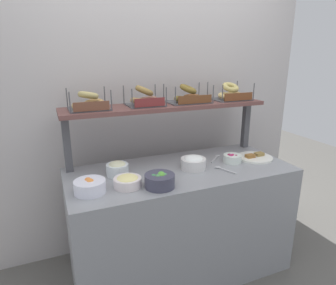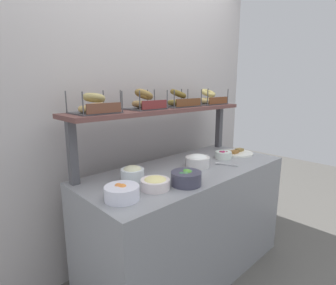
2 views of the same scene
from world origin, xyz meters
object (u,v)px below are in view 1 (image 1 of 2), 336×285
at_px(bowl_beet_salad, 232,158).
at_px(serving_plate_white, 255,157).
at_px(bagel_basket_plain, 230,94).
at_px(serving_spoon_by_edge, 222,169).
at_px(bowl_veggie_mix, 160,180).
at_px(bowl_egg_salad, 128,181).
at_px(bagel_basket_everything, 144,99).
at_px(bagel_basket_cinnamon_raisin, 188,97).
at_px(bagel_basket_sesame, 89,103).
at_px(bowl_scallion_spread, 117,168).
at_px(bowl_cream_cheese, 193,162).
at_px(serving_spoon_near_plate, 216,157).
at_px(bowl_fruit_salad, 90,186).

bearing_deg(bowl_beet_salad, serving_plate_white, -0.42).
bearing_deg(serving_plate_white, bagel_basket_plain, 102.17).
bearing_deg(serving_spoon_by_edge, bowl_veggie_mix, -169.58).
bearing_deg(bowl_egg_salad, bagel_basket_everything, 58.38).
distance_m(serving_plate_white, bagel_basket_cinnamon_raisin, 0.72).
distance_m(serving_plate_white, serving_spoon_by_edge, 0.39).
bearing_deg(serving_plate_white, bagel_basket_sesame, 166.31).
xyz_separation_m(bagel_basket_sesame, bagel_basket_everything, (0.40, 0.01, 0.00)).
distance_m(bowl_scallion_spread, bagel_basket_sesame, 0.49).
height_order(serving_spoon_by_edge, bagel_basket_plain, bagel_basket_plain).
distance_m(bowl_cream_cheese, serving_plate_white, 0.55).
bearing_deg(bagel_basket_plain, bagel_basket_everything, 179.71).
bearing_deg(bowl_beet_salad, bowl_cream_cheese, -179.40).
relative_size(bowl_beet_salad, bagel_basket_plain, 0.45).
relative_size(bowl_beet_salad, bagel_basket_cinnamon_raisin, 0.42).
bearing_deg(serving_plate_white, serving_spoon_by_edge, -164.74).
height_order(bowl_beet_salad, bagel_basket_cinnamon_raisin, bagel_basket_cinnamon_raisin).
distance_m(bowl_beet_salad, bowl_veggie_mix, 0.70).
height_order(serving_spoon_near_plate, serving_spoon_by_edge, same).
xyz_separation_m(bowl_scallion_spread, bowl_beet_salad, (0.87, -0.09, -0.02)).
relative_size(bowl_beet_salad, bagel_basket_everything, 0.49).
xyz_separation_m(bowl_fruit_salad, bagel_basket_cinnamon_raisin, (0.85, 0.41, 0.44)).
bearing_deg(bowl_fruit_salad, bowl_cream_cheese, 8.12).
bearing_deg(serving_spoon_near_plate, bowl_fruit_salad, -167.25).
height_order(bowl_scallion_spread, bowl_cream_cheese, bowl_scallion_spread).
bearing_deg(serving_spoon_near_plate, bowl_cream_cheese, -155.33).
relative_size(bowl_fruit_salad, serving_spoon_by_edge, 1.12).
height_order(bowl_egg_salad, bagel_basket_sesame, bagel_basket_sesame).
distance_m(serving_spoon_near_plate, serving_spoon_by_edge, 0.24).
bearing_deg(bowl_cream_cheese, serving_spoon_by_edge, -29.03).
height_order(bowl_fruit_salad, bagel_basket_everything, bagel_basket_everything).
bearing_deg(bowl_beet_salad, bagel_basket_plain, 63.35).
distance_m(serving_spoon_near_plate, bagel_basket_cinnamon_raisin, 0.53).
bearing_deg(bagel_basket_everything, bagel_basket_cinnamon_raisin, -0.14).
xyz_separation_m(bowl_veggie_mix, bagel_basket_plain, (0.82, 0.50, 0.43)).
bearing_deg(bowl_egg_salad, bowl_cream_cheese, 12.58).
relative_size(bowl_scallion_spread, bowl_veggie_mix, 0.80).
height_order(serving_plate_white, serving_spoon_near_plate, serving_plate_white).
distance_m(bowl_veggie_mix, serving_plate_white, 0.91).
height_order(serving_plate_white, bagel_basket_cinnamon_raisin, bagel_basket_cinnamon_raisin).
distance_m(serving_plate_white, serving_spoon_near_plate, 0.31).
bearing_deg(bagel_basket_plain, serving_plate_white, -77.83).
bearing_deg(serving_plate_white, bowl_egg_salad, -173.72).
height_order(bowl_cream_cheese, bowl_fruit_salad, bowl_cream_cheese).
bearing_deg(bagel_basket_plain, bowl_veggie_mix, -148.88).
distance_m(bowl_scallion_spread, bowl_egg_salad, 0.21).
bearing_deg(bowl_cream_cheese, bowl_egg_salad, -167.42).
height_order(serving_plate_white, bagel_basket_sesame, bagel_basket_sesame).
bearing_deg(bagel_basket_cinnamon_raisin, bowl_fruit_salad, -154.08).
bearing_deg(bowl_fruit_salad, bagel_basket_plain, 18.30).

